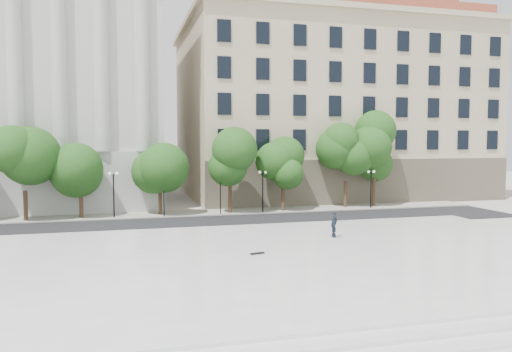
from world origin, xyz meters
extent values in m
plane|color=#BAB6AF|center=(0.00, 0.00, 0.00)|extent=(160.00, 160.00, 0.00)
cube|color=white|center=(0.00, 3.00, 0.23)|extent=(44.00, 22.00, 0.45)
cube|color=black|center=(0.00, 18.00, 0.01)|extent=(60.00, 8.00, 0.02)
cube|color=#AEACA1|center=(0.00, 24.00, 0.06)|extent=(60.00, 4.00, 0.12)
cube|color=#B5B6B1|center=(-17.00, 39.00, 12.50)|extent=(30.00, 26.00, 25.00)
cube|color=beige|center=(20.00, 39.00, 10.50)|extent=(36.00, 26.00, 21.00)
cube|color=#B05239|center=(20.00, 39.00, 22.30)|extent=(34.00, 24.00, 1.40)
cylinder|color=black|center=(-2.38, 22.30, 1.75)|extent=(0.10, 0.10, 3.50)
imported|color=black|center=(-2.38, 22.30, 3.84)|extent=(0.49, 1.70, 0.67)
cylinder|color=black|center=(2.85, 22.30, 1.75)|extent=(0.10, 0.10, 3.50)
imported|color=black|center=(2.85, 22.30, 3.83)|extent=(0.37, 1.64, 0.66)
imported|color=black|center=(7.80, 7.44, 0.68)|extent=(1.58, 1.68, 0.46)
cube|color=black|center=(1.48, 3.92, 0.49)|extent=(0.89, 0.43, 0.09)
cube|color=white|center=(0.00, -8.50, 0.15)|extent=(44.00, 1.00, 0.30)
cylinder|color=#382619|center=(-14.12, 22.95, 1.35)|extent=(0.36, 0.36, 2.70)
sphere|color=#183E11|center=(-14.12, 22.95, 5.02)|extent=(4.30, 4.30, 4.30)
cylinder|color=#382619|center=(-9.62, 23.53, 1.47)|extent=(0.36, 0.36, 2.95)
sphere|color=#183E11|center=(-9.62, 23.53, 5.48)|extent=(3.91, 3.91, 3.91)
cylinder|color=#382619|center=(-2.62, 23.73, 1.36)|extent=(0.36, 0.36, 2.72)
sphere|color=#183E11|center=(-2.62, 23.73, 5.06)|extent=(4.40, 4.40, 4.40)
cylinder|color=#382619|center=(3.94, 22.97, 1.38)|extent=(0.36, 0.36, 2.75)
sphere|color=#183E11|center=(3.94, 22.97, 5.11)|extent=(3.65, 3.65, 3.65)
cylinder|color=#382619|center=(9.32, 23.14, 1.23)|extent=(0.36, 0.36, 2.46)
sphere|color=#183E11|center=(9.32, 23.14, 4.57)|extent=(3.80, 3.80, 3.80)
cylinder|color=#382619|center=(16.44, 24.06, 1.40)|extent=(0.36, 0.36, 2.81)
sphere|color=#183E11|center=(16.44, 24.06, 5.22)|extent=(4.01, 4.01, 4.01)
cylinder|color=#382619|center=(19.70, 24.07, 1.58)|extent=(0.36, 0.36, 3.17)
sphere|color=#183E11|center=(19.70, 24.07, 5.89)|extent=(4.14, 4.14, 4.14)
cylinder|color=black|center=(-6.78, 22.60, 1.99)|extent=(0.12, 0.12, 3.97)
cube|color=black|center=(-6.78, 22.60, 3.97)|extent=(0.60, 0.06, 0.06)
sphere|color=white|center=(-7.08, 22.60, 4.07)|extent=(0.28, 0.28, 0.28)
sphere|color=white|center=(-6.48, 22.60, 4.07)|extent=(0.28, 0.28, 0.28)
cylinder|color=black|center=(7.07, 22.60, 1.94)|extent=(0.12, 0.12, 3.89)
cube|color=black|center=(7.07, 22.60, 3.89)|extent=(0.60, 0.06, 0.06)
sphere|color=white|center=(6.77, 22.60, 3.99)|extent=(0.28, 0.28, 0.28)
sphere|color=white|center=(7.37, 22.60, 3.99)|extent=(0.28, 0.28, 0.28)
cylinder|color=black|center=(18.61, 22.60, 1.87)|extent=(0.12, 0.12, 3.75)
cube|color=black|center=(18.61, 22.60, 3.75)|extent=(0.60, 0.06, 0.06)
sphere|color=white|center=(18.31, 22.60, 3.85)|extent=(0.28, 0.28, 0.28)
sphere|color=white|center=(18.91, 22.60, 3.85)|extent=(0.28, 0.28, 0.28)
camera|label=1|loc=(-5.93, -23.49, 6.96)|focal=35.00mm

